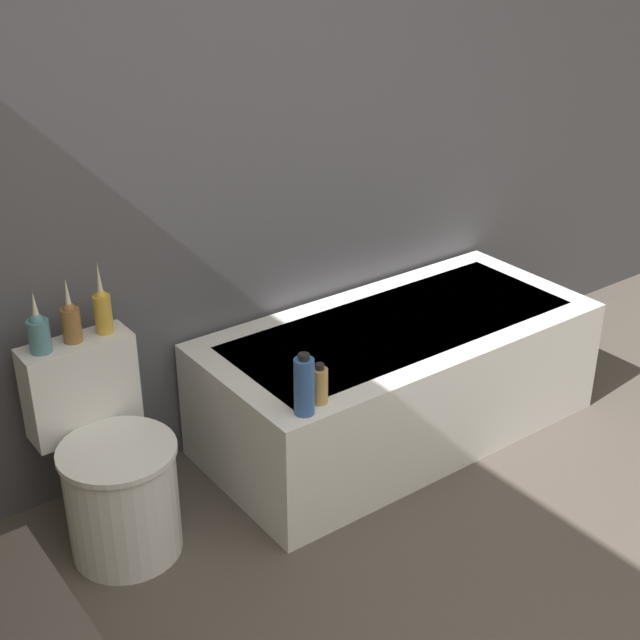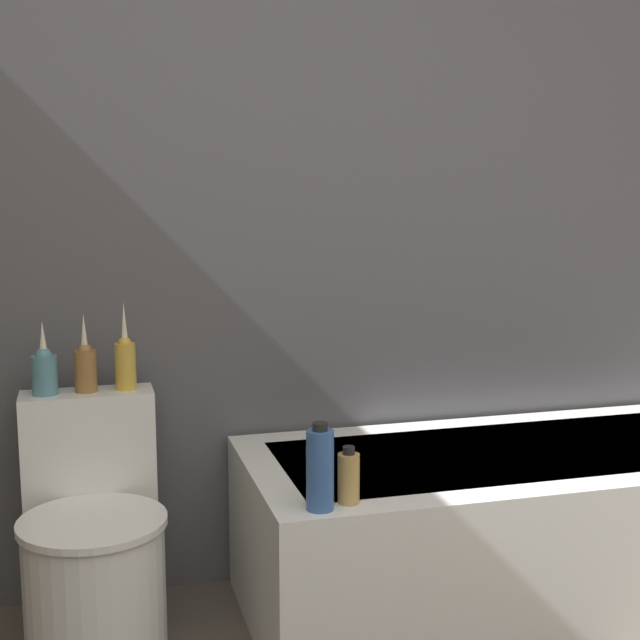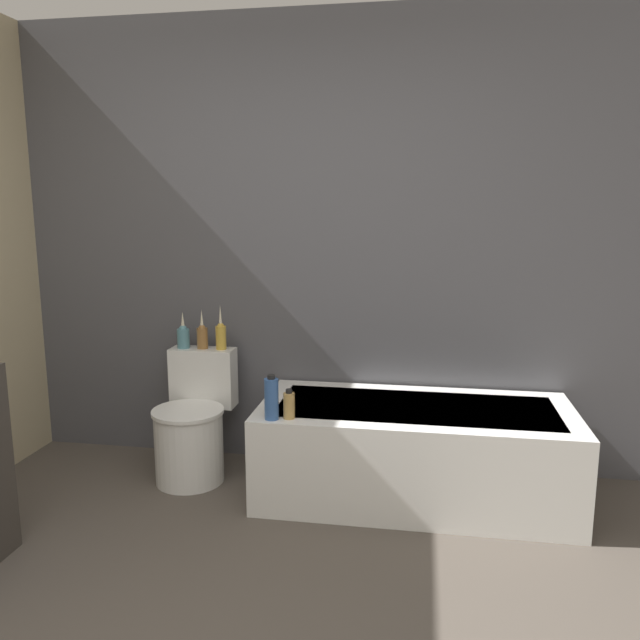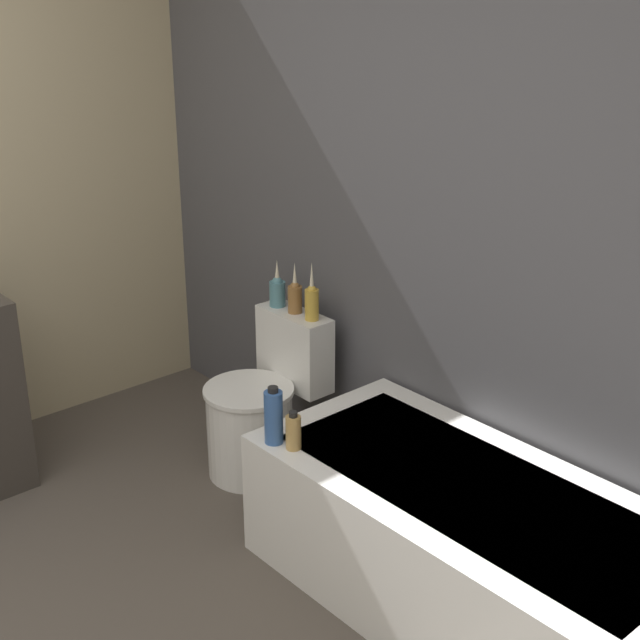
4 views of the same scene
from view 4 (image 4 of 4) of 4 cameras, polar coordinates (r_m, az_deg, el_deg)
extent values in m
cube|color=#4C4C51|center=(3.53, 5.75, 7.97)|extent=(6.40, 0.06, 2.60)
cube|color=white|center=(3.23, 9.66, -14.36)|extent=(1.63, 0.75, 0.50)
cube|color=#B7BCC6|center=(3.09, 9.95, -10.70)|extent=(1.43, 0.55, 0.01)
cylinder|color=white|center=(4.01, -4.50, -7.20)|extent=(0.38, 0.38, 0.40)
cylinder|color=white|center=(3.91, -4.60, -4.50)|extent=(0.40, 0.40, 0.02)
cube|color=white|center=(4.00, -1.64, -1.83)|extent=(0.38, 0.15, 0.35)
cylinder|color=teal|center=(4.00, -2.74, 1.68)|extent=(0.07, 0.07, 0.11)
sphere|color=teal|center=(3.98, -2.76, 2.45)|extent=(0.05, 0.05, 0.05)
cone|color=beige|center=(3.96, -2.77, 3.15)|extent=(0.03, 0.03, 0.10)
cylinder|color=olive|center=(3.92, -1.61, 1.33)|extent=(0.06, 0.06, 0.12)
sphere|color=olive|center=(3.90, -1.62, 2.16)|extent=(0.04, 0.04, 0.04)
cone|color=beige|center=(3.88, -1.63, 2.92)|extent=(0.02, 0.02, 0.11)
cylinder|color=gold|center=(3.83, -0.53, 0.99)|extent=(0.06, 0.06, 0.14)
sphere|color=gold|center=(3.81, -0.53, 1.95)|extent=(0.04, 0.04, 0.04)
cone|color=beige|center=(3.79, -0.53, 2.83)|extent=(0.02, 0.02, 0.12)
cylinder|color=#335999|center=(3.27, -2.99, -6.24)|extent=(0.07, 0.07, 0.20)
cylinder|color=black|center=(3.22, -3.03, -4.47)|extent=(0.04, 0.04, 0.02)
cylinder|color=tan|center=(3.24, -1.72, -7.21)|extent=(0.06, 0.06, 0.13)
cylinder|color=black|center=(3.21, -1.73, -6.05)|extent=(0.03, 0.03, 0.02)
camera|label=1|loc=(3.75, -47.78, 14.56)|focal=50.00mm
camera|label=2|loc=(2.97, -44.68, -0.55)|focal=50.00mm
camera|label=3|loc=(1.99, -70.38, -11.16)|focal=35.00mm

